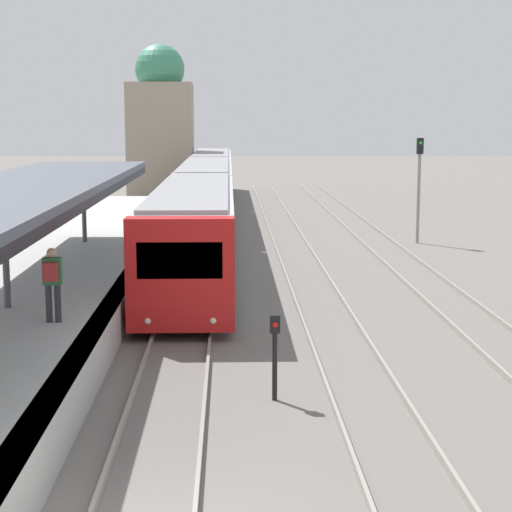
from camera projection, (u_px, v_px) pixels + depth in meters
platform_canopy at (5, 195)px, 20.01m from camera, size 4.00×27.68×2.81m
person_on_platform at (52, 279)px, 18.78m from camera, size 0.40×0.40×1.66m
train_near at (206, 191)px, 44.35m from camera, size 2.70×47.73×3.21m
signal_post_near at (275, 347)px, 16.65m from camera, size 0.20×0.21×1.72m
signal_mast_far at (419, 177)px, 37.72m from camera, size 0.28×0.29×4.66m
distant_domed_building at (161, 126)px, 60.49m from camera, size 4.52×4.52×10.69m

